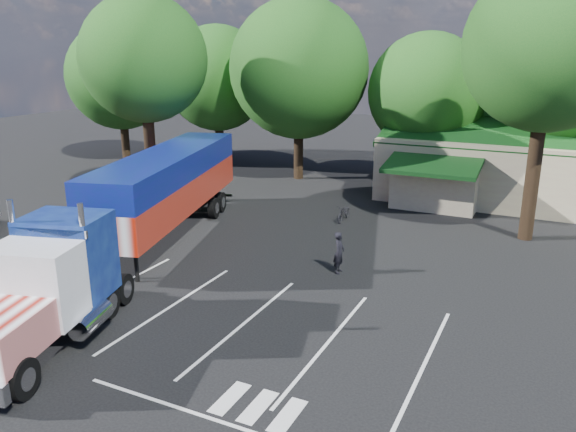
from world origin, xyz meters
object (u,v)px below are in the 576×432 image
at_px(semi_truck, 145,202).
at_px(silver_sedan, 424,189).
at_px(woman, 339,252).
at_px(bicycle, 344,212).

bearing_deg(semi_truck, silver_sedan, 44.06).
relative_size(semi_truck, woman, 11.96).
relative_size(bicycle, silver_sedan, 0.40).
xyz_separation_m(semi_truck, woman, (8.77, 2.06, -1.71)).
height_order(semi_truck, bicycle, semi_truck).
height_order(woman, bicycle, woman).
bearing_deg(silver_sedan, semi_truck, 175.34).
bearing_deg(bicycle, semi_truck, -124.58).
bearing_deg(silver_sedan, woman, -156.72).
bearing_deg(semi_truck, woman, -2.73).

